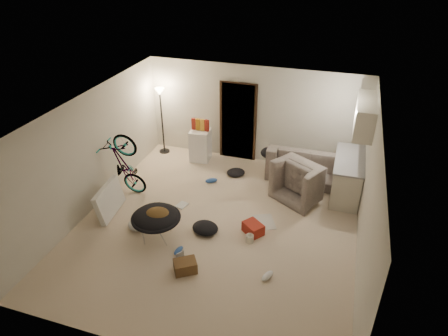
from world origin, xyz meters
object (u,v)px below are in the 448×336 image
(saucer_chair, at_px, (156,221))
(drink_case_a, at_px, (185,266))
(tv_box, at_px, (109,200))
(sofa, at_px, (310,167))
(kitchen_counter, at_px, (347,177))
(mini_fridge, at_px, (200,145))
(drink_case_b, at_px, (253,228))
(floor_lamp, at_px, (161,107))
(juicer, at_px, (250,238))
(armchair, at_px, (306,182))
(bicycle, at_px, (127,178))

(saucer_chair, distance_m, drink_case_a, 1.13)
(tv_box, bearing_deg, sofa, 28.82)
(kitchen_counter, relative_size, saucer_chair, 1.58)
(mini_fridge, distance_m, drink_case_b, 3.30)
(floor_lamp, xyz_separation_m, tv_box, (0.10, -2.91, -0.98))
(floor_lamp, bearing_deg, sofa, -2.89)
(kitchen_counter, bearing_deg, drink_case_a, -127.00)
(sofa, relative_size, drink_case_a, 5.27)
(mini_fridge, xyz_separation_m, juicer, (2.06, -2.83, -0.33))
(kitchen_counter, height_order, juicer, kitchen_counter)
(drink_case_a, bearing_deg, armchair, 28.07)
(tv_box, xyz_separation_m, drink_case_b, (3.07, 0.26, -0.21))
(armchair, relative_size, tv_box, 1.08)
(bicycle, height_order, saucer_chair, bicycle)
(floor_lamp, height_order, juicer, floor_lamp)
(sofa, height_order, drink_case_a, sofa)
(kitchen_counter, bearing_deg, saucer_chair, -141.54)
(armchair, bearing_deg, tv_box, 58.02)
(sofa, distance_m, bicycle, 4.34)
(drink_case_a, bearing_deg, juicer, 18.23)
(kitchen_counter, distance_m, drink_case_b, 2.62)
(armchair, distance_m, drink_case_b, 1.88)
(bicycle, bearing_deg, sofa, -61.95)
(floor_lamp, xyz_separation_m, bicycle, (0.10, -2.16, -0.88))
(armchair, bearing_deg, juicer, 99.09)
(bicycle, distance_m, tv_box, 0.76)
(tv_box, height_order, drink_case_a, tv_box)
(kitchen_counter, xyz_separation_m, drink_case_a, (-2.55, -3.39, -0.33))
(bicycle, xyz_separation_m, drink_case_b, (3.07, -0.49, -0.31))
(sofa, bearing_deg, saucer_chair, 50.03)
(kitchen_counter, distance_m, sofa, 0.98)
(saucer_chair, relative_size, drink_case_b, 2.42)
(tv_box, bearing_deg, kitchen_counter, 19.33)
(sofa, xyz_separation_m, bicycle, (-3.87, -1.96, 0.13))
(drink_case_a, distance_m, juicer, 1.42)
(sofa, bearing_deg, kitchen_counter, 151.39)
(saucer_chair, height_order, drink_case_a, saucer_chair)
(juicer, bearing_deg, floor_lamp, 137.22)
(bicycle, xyz_separation_m, drink_case_a, (2.18, -1.88, -0.32))
(mini_fridge, height_order, drink_case_b, mini_fridge)
(bicycle, distance_m, drink_case_a, 2.89)
(saucer_chair, distance_m, juicer, 1.83)
(bicycle, bearing_deg, saucer_chair, -131.13)
(floor_lamp, height_order, mini_fridge, floor_lamp)
(bicycle, xyz_separation_m, saucer_chair, (1.32, -1.20, -0.03))
(saucer_chair, height_order, tv_box, saucer_chair)
(floor_lamp, distance_m, drink_case_b, 4.30)
(floor_lamp, relative_size, sofa, 0.88)
(juicer, bearing_deg, tv_box, 179.59)
(kitchen_counter, height_order, saucer_chair, kitchen_counter)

